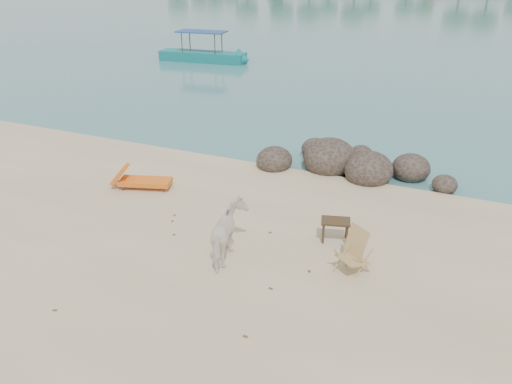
% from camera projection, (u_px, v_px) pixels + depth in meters
% --- Properties ---
extents(boulders, '(6.38, 3.00, 1.30)m').
position_uv_depth(boulders, '(346.00, 163.00, 16.42)').
color(boulders, black).
rests_on(boulders, ground).
extents(cow, '(1.09, 1.68, 1.31)m').
position_uv_depth(cow, '(229.00, 235.00, 11.43)').
color(cow, white).
rests_on(cow, ground).
extents(side_table, '(0.80, 0.63, 0.57)m').
position_uv_depth(side_table, '(335.00, 232.00, 12.31)').
color(side_table, '#2F2313').
rests_on(side_table, ground).
extents(lounge_chair, '(2.05, 1.23, 0.58)m').
position_uv_depth(lounge_chair, '(145.00, 180.00, 15.12)').
color(lounge_chair, '#ED571B').
rests_on(lounge_chair, ground).
extents(deck_chair, '(0.90, 0.92, 0.97)m').
position_uv_depth(deck_chair, '(353.00, 255.00, 11.00)').
color(deck_chair, tan).
rests_on(deck_chair, ground).
extents(boat_near, '(6.63, 2.14, 3.17)m').
position_uv_depth(boat_near, '(202.00, 36.00, 32.76)').
color(boat_near, '#116F71').
rests_on(boat_near, water).
extents(dead_leaves, '(6.89, 5.42, 0.00)m').
position_uv_depth(dead_leaves, '(232.00, 282.00, 10.91)').
color(dead_leaves, brown).
rests_on(dead_leaves, ground).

